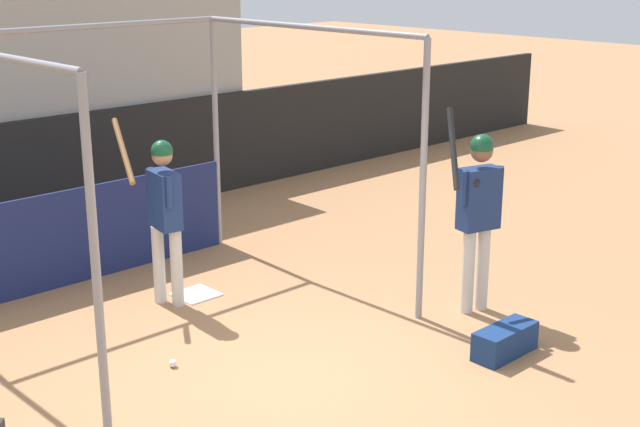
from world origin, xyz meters
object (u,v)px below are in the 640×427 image
(player_batter, at_px, (163,206))
(player_waiting, at_px, (478,205))
(equipment_bag, at_px, (505,341))
(baseball, at_px, (173,363))

(player_batter, xyz_separation_m, player_waiting, (2.23, -2.40, 0.07))
(player_batter, bearing_deg, player_waiting, -127.54)
(player_waiting, distance_m, equipment_bag, 1.49)
(equipment_bag, distance_m, baseball, 3.11)
(player_batter, bearing_deg, equipment_bag, -144.66)
(equipment_bag, xyz_separation_m, baseball, (-2.42, 1.94, -0.10))
(equipment_bag, relative_size, baseball, 9.46)
(equipment_bag, height_order, baseball, equipment_bag)
(player_waiting, height_order, equipment_bag, player_waiting)
(player_batter, xyz_separation_m, baseball, (-0.85, -1.32, -1.06))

